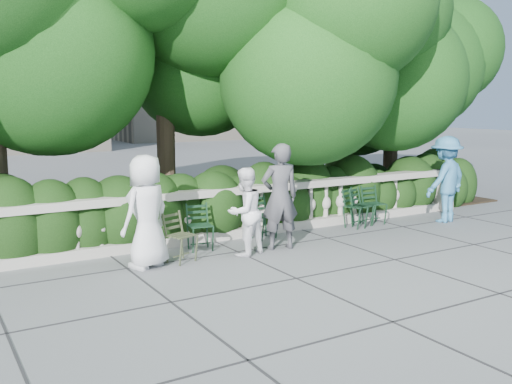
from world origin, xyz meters
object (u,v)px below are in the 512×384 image
chair_f (378,225)px  person_businessman (147,212)px  chair_b (203,252)px  chair_c (269,240)px  person_casual_man (245,212)px  chair_weathered (188,263)px  person_older_blue (446,179)px  chair_d (361,228)px  person_woman_grey (280,197)px  chair_e (369,227)px

chair_f → person_businessman: size_ratio=0.47×
chair_b → chair_c: bearing=16.0°
person_businessman → person_casual_man: bearing=150.6°
chair_c → chair_weathered: (-2.01, -0.71, 0.00)m
chair_b → chair_f: bearing=10.1°
chair_weathered → person_older_blue: bearing=-19.7°
chair_d → chair_b: bearing=159.5°
person_woman_grey → person_older_blue: 4.43m
person_older_blue → chair_b: bearing=-13.0°
chair_c → person_casual_man: 1.41m
chair_b → person_older_blue: person_older_blue is taller
chair_e → person_woman_grey: 2.81m
chair_f → chair_weathered: same height
chair_b → person_older_blue: size_ratio=0.45×
chair_d → chair_c: bearing=155.2°
chair_f → chair_weathered: size_ratio=1.00×
person_older_blue → chair_weathered: bearing=-7.8°
chair_b → chair_c: same height
chair_weathered → chair_d: bearing=-13.5°
chair_c → chair_weathered: bearing=-170.3°
chair_e → person_older_blue: bearing=-33.9°
chair_e → chair_weathered: bearing=165.6°
person_older_blue → person_woman_grey: bearing=-7.7°
person_older_blue → chair_d: bearing=-20.6°
person_woman_grey → person_casual_man: 0.77m
chair_f → chair_e: bearing=-167.5°
chair_e → person_older_blue: person_older_blue is taller
chair_e → person_businessman: (-5.03, -0.42, 0.90)m
chair_d → chair_f: (0.49, 0.04, 0.00)m
chair_b → chair_f: size_ratio=1.00×
person_businessman → person_older_blue: bearing=155.7°
chair_d → person_businessman: 4.94m
chair_f → chair_weathered: (-4.71, -0.61, 0.00)m
chair_f → person_businessman: (-5.33, -0.47, 0.90)m
chair_e → person_businessman: bearing=163.1°
person_casual_man → chair_f: bearing=171.4°
chair_b → person_businessman: 1.51m
chair_f → person_older_blue: size_ratio=0.45×
chair_d → chair_weathered: 4.25m
chair_weathered → person_businessman: size_ratio=0.47×
chair_d → chair_f: size_ratio=1.00×
chair_b → person_casual_man: (0.55, -0.53, 0.76)m
chair_e → person_woman_grey: person_woman_grey is taller
chair_d → person_businessman: size_ratio=0.47×
chair_c → chair_e: 2.39m
chair_f → person_woman_grey: size_ratio=0.44×
chair_b → person_woman_grey: person_woman_grey is taller
chair_weathered → chair_c: bearing=-1.7°
person_businessman → person_woman_grey: (2.44, -0.10, 0.05)m
chair_b → chair_d: same height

